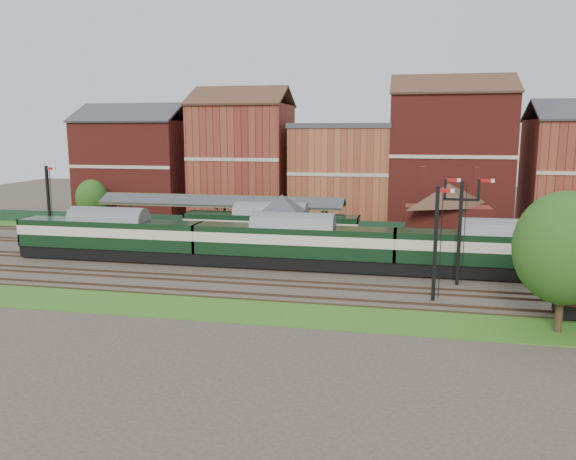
% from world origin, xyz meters
% --- Properties ---
extents(ground, '(160.00, 160.00, 0.00)m').
position_xyz_m(ground, '(0.00, 0.00, 0.00)').
color(ground, '#473D33').
rests_on(ground, ground).
extents(grass_back, '(90.00, 4.50, 0.06)m').
position_xyz_m(grass_back, '(0.00, 16.00, 0.03)').
color(grass_back, '#2D6619').
rests_on(grass_back, ground).
extents(grass_front, '(90.00, 5.00, 0.06)m').
position_xyz_m(grass_front, '(0.00, -12.00, 0.03)').
color(grass_front, '#2D6619').
rests_on(grass_front, ground).
extents(fence, '(90.00, 0.12, 1.50)m').
position_xyz_m(fence, '(0.00, 18.00, 0.75)').
color(fence, '#193823').
rests_on(fence, ground).
extents(platform, '(55.00, 3.40, 1.00)m').
position_xyz_m(platform, '(-5.00, 9.75, 0.50)').
color(platform, '#2D2D2D').
rests_on(platform, ground).
extents(signal_box, '(5.40, 5.40, 6.00)m').
position_xyz_m(signal_box, '(-3.00, 3.25, 3.19)').
color(signal_box, '#586C4D').
rests_on(signal_box, ground).
extents(brick_hut, '(3.20, 2.64, 2.94)m').
position_xyz_m(brick_hut, '(5.00, 3.25, 1.20)').
color(brick_hut, maroon).
rests_on(brick_hut, ground).
extents(station_building, '(8.10, 8.10, 5.90)m').
position_xyz_m(station_building, '(12.00, 9.75, 3.96)').
color(station_building, maroon).
rests_on(station_building, platform).
extents(canopy, '(26.00, 3.89, 4.08)m').
position_xyz_m(canopy, '(-11.00, 9.75, 4.58)').
color(canopy, '#4E5535').
rests_on(canopy, platform).
extents(semaphore_bracket, '(3.60, 0.25, 8.18)m').
position_xyz_m(semaphore_bracket, '(12.04, -2.50, 4.63)').
color(semaphore_bracket, black).
rests_on(semaphore_bracket, ground).
extents(semaphore_platform_end, '(1.23, 0.25, 8.00)m').
position_xyz_m(semaphore_platform_end, '(-29.98, 8.00, 4.16)').
color(semaphore_platform_end, black).
rests_on(semaphore_platform_end, ground).
extents(semaphore_siding, '(1.23, 0.25, 8.00)m').
position_xyz_m(semaphore_siding, '(10.02, -7.00, 4.16)').
color(semaphore_siding, black).
rests_on(semaphore_siding, ground).
extents(town_backdrop, '(69.00, 10.00, 16.00)m').
position_xyz_m(town_backdrop, '(-0.18, 25.00, 7.00)').
color(town_backdrop, maroon).
rests_on(town_backdrop, ground).
extents(dmu_train, '(51.26, 2.70, 3.94)m').
position_xyz_m(dmu_train, '(-1.35, 0.00, 2.31)').
color(dmu_train, black).
rests_on(dmu_train, ground).
extents(platform_railcar, '(17.18, 2.71, 3.96)m').
position_xyz_m(platform_railcar, '(-4.82, 6.50, 2.32)').
color(platform_railcar, black).
rests_on(platform_railcar, ground).
extents(tree_far, '(5.72, 5.72, 8.35)m').
position_xyz_m(tree_far, '(16.87, -12.10, 5.05)').
color(tree_far, '#382619').
rests_on(tree_far, ground).
extents(tree_back, '(3.94, 3.94, 5.76)m').
position_xyz_m(tree_back, '(-30.23, 17.08, 3.48)').
color(tree_back, '#382619').
rests_on(tree_back, ground).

